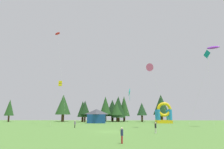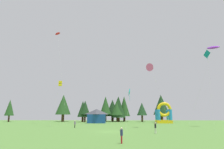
# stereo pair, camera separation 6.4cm
# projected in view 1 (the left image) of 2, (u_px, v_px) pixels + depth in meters

# --- Properties ---
(ground_plane) EXTENTS (120.00, 120.00, 0.00)m
(ground_plane) POSITION_uv_depth(u_px,v_px,m) (109.00, 132.00, 34.25)
(ground_plane) COLOR #548438
(kite_yellow_box) EXTENTS (2.36, 0.92, 10.75)m
(kite_yellow_box) POSITION_uv_depth(u_px,v_px,m) (60.00, 83.00, 49.92)
(kite_yellow_box) COLOR yellow
(kite_yellow_box) RESTS_ON ground_plane
(kite_teal_diamond) EXTENTS (1.45, 3.05, 15.17)m
(kite_teal_diamond) POSITION_uv_depth(u_px,v_px,m) (208.00, 55.00, 41.05)
(kite_teal_diamond) COLOR #0C7F7A
(kite_teal_diamond) RESTS_ON ground_plane
(kite_purple_parafoil) EXTENTS (6.25, 8.24, 19.17)m
(kite_purple_parafoil) POSITION_uv_depth(u_px,v_px,m) (213.00, 48.00, 49.11)
(kite_purple_parafoil) COLOR purple
(kite_purple_parafoil) RESTS_ON ground_plane
(kite_cyan_diamond) EXTENTS (1.18, 1.24, 7.28)m
(kite_cyan_diamond) POSITION_uv_depth(u_px,v_px,m) (130.00, 93.00, 37.11)
(kite_cyan_diamond) COLOR #19B7CC
(kite_cyan_diamond) RESTS_ON ground_plane
(kite_pink_delta) EXTENTS (4.49, 3.45, 14.15)m
(kite_pink_delta) POSITION_uv_depth(u_px,v_px,m) (151.00, 67.00, 45.70)
(kite_pink_delta) COLOR #EA599E
(kite_pink_delta) RESTS_ON ground_plane
(kite_red_parafoil) EXTENTS (6.00, 4.43, 28.32)m
(kite_red_parafoil) POSITION_uv_depth(u_px,v_px,m) (58.00, 34.00, 65.23)
(kite_red_parafoil) COLOR red
(kite_red_parafoil) RESTS_ON ground_plane
(person_midfield) EXTENTS (0.36, 0.36, 1.54)m
(person_midfield) POSITION_uv_depth(u_px,v_px,m) (75.00, 123.00, 43.47)
(person_midfield) COLOR black
(person_midfield) RESTS_ON ground_plane
(person_near_camera) EXTENTS (0.35, 0.35, 1.59)m
(person_near_camera) POSITION_uv_depth(u_px,v_px,m) (122.00, 134.00, 20.75)
(person_near_camera) COLOR #B21E26
(person_near_camera) RESTS_ON ground_plane
(person_left_edge) EXTENTS (0.30, 0.30, 1.64)m
(person_left_edge) POSITION_uv_depth(u_px,v_px,m) (156.00, 127.00, 31.43)
(person_left_edge) COLOR silver
(person_left_edge) RESTS_ON ground_plane
(inflatable_red_slide) EXTENTS (4.75, 4.03, 6.50)m
(inflatable_red_slide) POSITION_uv_depth(u_px,v_px,m) (164.00, 115.00, 64.83)
(inflatable_red_slide) COLOR yellow
(inflatable_red_slide) RESTS_ON ground_plane
(festival_tent) EXTENTS (5.55, 3.43, 4.37)m
(festival_tent) POSITION_uv_depth(u_px,v_px,m) (97.00, 116.00, 65.54)
(festival_tent) COLOR #19478C
(festival_tent) RESTS_ON ground_plane
(tree_row_0) EXTENTS (3.32, 3.32, 8.11)m
(tree_row_0) POSITION_uv_depth(u_px,v_px,m) (10.00, 108.00, 76.26)
(tree_row_0) COLOR #4C331E
(tree_row_0) RESTS_ON ground_plane
(tree_row_1) EXTENTS (5.74, 5.74, 10.14)m
(tree_row_1) POSITION_uv_depth(u_px,v_px,m) (63.00, 105.00, 78.45)
(tree_row_1) COLOR #4C331E
(tree_row_1) RESTS_ON ground_plane
(tree_row_2) EXTENTS (3.93, 3.93, 7.54)m
(tree_row_2) POSITION_uv_depth(u_px,v_px,m) (83.00, 109.00, 75.23)
(tree_row_2) COLOR #4C331E
(tree_row_2) RESTS_ON ground_plane
(tree_row_3) EXTENTS (3.64, 3.64, 7.65)m
(tree_row_3) POSITION_uv_depth(u_px,v_px,m) (85.00, 108.00, 74.91)
(tree_row_3) COLOR #4C331E
(tree_row_3) RESTS_ON ground_plane
(tree_row_4) EXTENTS (4.18, 4.18, 9.34)m
(tree_row_4) POSITION_uv_depth(u_px,v_px,m) (105.00, 105.00, 77.11)
(tree_row_4) COLOR #4C331E
(tree_row_4) RESTS_ON ground_plane
(tree_row_5) EXTENTS (5.12, 5.12, 8.38)m
(tree_row_5) POSITION_uv_depth(u_px,v_px,m) (112.00, 108.00, 80.29)
(tree_row_5) COLOR #4C331E
(tree_row_5) RESTS_ON ground_plane
(tree_row_6) EXTENTS (5.12, 5.12, 8.47)m
(tree_row_6) POSITION_uv_depth(u_px,v_px,m) (117.00, 107.00, 77.22)
(tree_row_6) COLOR #4C331E
(tree_row_6) RESTS_ON ground_plane
(tree_row_7) EXTENTS (5.31, 5.31, 9.49)m
(tree_row_7) POSITION_uv_depth(u_px,v_px,m) (118.00, 107.00, 77.36)
(tree_row_7) COLOR #4C331E
(tree_row_7) RESTS_ON ground_plane
(tree_row_8) EXTENTS (4.41, 4.41, 9.70)m
(tree_row_8) POSITION_uv_depth(u_px,v_px,m) (124.00, 106.00, 79.94)
(tree_row_8) COLOR #4C331E
(tree_row_8) RESTS_ON ground_plane
(tree_row_9) EXTENTS (3.79, 3.79, 7.01)m
(tree_row_9) POSITION_uv_depth(u_px,v_px,m) (142.00, 109.00, 76.71)
(tree_row_9) COLOR #4C331E
(tree_row_9) RESTS_ON ground_plane
(tree_row_10) EXTENTS (5.76, 5.76, 9.73)m
(tree_row_10) POSITION_uv_depth(u_px,v_px,m) (161.00, 105.00, 74.12)
(tree_row_10) COLOR #4C331E
(tree_row_10) RESTS_ON ground_plane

